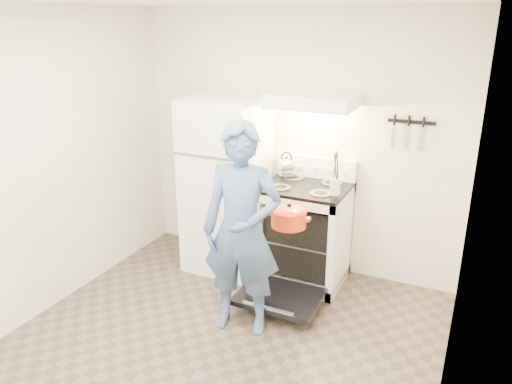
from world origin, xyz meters
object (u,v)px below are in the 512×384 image
tea_kettle (286,165)px  dutch_oven (289,218)px  person (242,231)px  stove_body (304,235)px  refrigerator (226,185)px

tea_kettle → dutch_oven: bearing=-66.3°
person → tea_kettle: bearing=83.6°
stove_body → dutch_oven: dutch_oven is taller
refrigerator → stove_body: bearing=1.8°
refrigerator → person: bearing=-55.5°
stove_body → person: person is taller
stove_body → person: bearing=-100.8°
dutch_oven → person: bearing=-125.0°
person → dutch_oven: person is taller
person → refrigerator: bearing=114.1°
tea_kettle → dutch_oven: (0.32, -0.74, -0.21)m
tea_kettle → dutch_oven: size_ratio=0.71×
stove_body → person: size_ratio=0.54×
refrigerator → person: 1.11m
stove_body → tea_kettle: tea_kettle is taller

